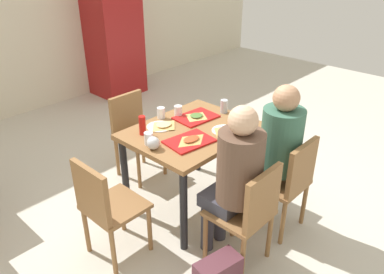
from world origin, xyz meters
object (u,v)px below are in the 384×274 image
Objects in this scene: pizza_slice_b at (196,116)px; pizza_slice_d at (226,130)px; pizza_slice_c at (164,125)px; plastic_cup_c at (149,138)px; main_table at (192,140)px; paper_plate_near_edge at (225,131)px; chair_far_side at (134,130)px; paper_plate_center at (160,127)px; chair_near_right at (288,180)px; plastic_cup_a at (161,113)px; soda_can at (224,106)px; person_in_red at (235,173)px; plastic_cup_b at (227,136)px; chair_near_left at (249,210)px; foil_bundle at (153,143)px; chair_left_end at (105,204)px; drink_fridge at (113,32)px; tray_red_near at (189,141)px; tray_red_far at (196,117)px; pizza_slice_a at (191,140)px; condiment_bottle at (142,125)px; person_in_brown_jacket at (276,146)px; plastic_cup_d at (178,111)px.

pizza_slice_b is 0.91× the size of pizza_slice_d.
pizza_slice_c is 0.32m from plastic_cup_c.
main_table is 4.81× the size of paper_plate_near_edge.
paper_plate_center is at bearing -105.58° from chair_far_side.
plastic_cup_a is (-0.29, 1.15, 0.32)m from chair_near_right.
pizza_slice_c is 1.73× the size of soda_can.
chair_near_right is at bearing -75.75° from plastic_cup_a.
plastic_cup_b is at bearing 46.43° from person_in_red.
plastic_cup_a is at bearing 78.26° from chair_near_left.
paper_plate_near_edge is 2.20× the size of foil_bundle.
chair_left_end reaches higher than pizza_slice_d.
person_in_red is at bearing -103.32° from plastic_cup_a.
chair_left_end is 0.59m from plastic_cup_c.
main_table is at bearing -147.61° from pizza_slice_b.
chair_near_left is at bearing -126.63° from paper_plate_near_edge.
chair_near_right reaches higher than paper_plate_center.
drink_fridge is (1.07, 3.65, 0.46)m from chair_near_right.
drink_fridge reaches higher than paper_plate_near_edge.
pizza_slice_d is at bearing -16.95° from tray_red_near.
tray_red_far reaches higher than paper_plate_center.
chair_far_side is at bearing 91.32° from plastic_cup_b.
condiment_bottle is at bearing 113.18° from pizza_slice_a.
paper_plate_center is at bearing 122.73° from pizza_slice_d.
person_in_brown_jacket is (0.26, -0.66, 0.08)m from main_table.
tray_red_far is 2.95× the size of soda_can.
paper_plate_near_edge is at bearing -94.32° from tray_red_far.
tray_red_far is 0.36m from paper_plate_center.
tray_red_near is 3.60× the size of plastic_cup_a.
soda_can is at bearing -35.68° from plastic_cup_d.
drink_fridge reaches higher than chair_left_end.
plastic_cup_d reaches higher than chair_near_right.
plastic_cup_c reaches higher than pizza_slice_b.
plastic_cup_d reaches higher than pizza_slice_a.
plastic_cup_d is (0.26, 0.04, 0.05)m from paper_plate_center.
main_table is 0.25m from tray_red_far.
person_in_red reaches higher than tray_red_far.
main_table is at bearing -33.35° from condiment_bottle.
person_in_brown_jacket is (0.53, 0.14, 0.25)m from chair_near_left.
condiment_bottle is at bearing 180.00° from paper_plate_center.
chair_near_left is 1.06m from paper_plate_center.
person_in_red reaches higher than condiment_bottle.
paper_plate_center is 0.61m from plastic_cup_b.
person_in_brown_jacket is (0.00, 0.14, 0.25)m from chair_near_right.
paper_plate_near_edge is at bearing -11.92° from chair_left_end.
plastic_cup_d is at bearing 54.74° from tray_red_near.
pizza_slice_a is 0.95× the size of pizza_slice_d.
plastic_cup_d is at bearing 5.23° from condiment_bottle.
tray_red_near is 0.34m from pizza_slice_d.
person_in_brown_jacket is 0.40m from plastic_cup_b.
plastic_cup_b is (-0.15, -0.46, 0.03)m from pizza_slice_b.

